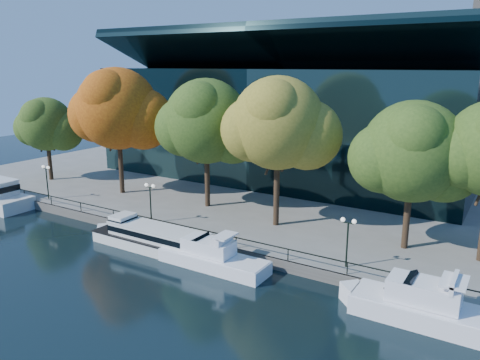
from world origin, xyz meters
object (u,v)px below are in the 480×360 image
Objects in this scene: tree_2 at (207,123)px; lamp_1 at (150,194)px; tour_boat at (151,237)px; tree_0 at (47,125)px; lamp_2 at (348,231)px; lamp_0 at (46,174)px; tree_1 at (118,111)px; cruiser_far at (423,306)px; tree_3 at (279,125)px; cruiser_near at (209,256)px; tree_4 at (415,154)px.

tree_2 is 3.52× the size of lamp_1.
tree_0 is (-27.17, 9.75, 7.39)m from tour_boat.
lamp_2 is (17.28, 3.46, 2.83)m from tour_boat.
lamp_0 is 36.64m from lamp_2.
tour_boat is 5.45m from lamp_1.
tree_2 is at bearing 22.74° from lamp_0.
tree_1 is 14.37m from lamp_1.
cruiser_far is at bearing -4.74° from lamp_0.
cruiser_near is at bearing -98.12° from tree_3.
lamp_2 is (36.64, 0.00, 0.00)m from lamp_0.
tour_boat is at bearing -36.10° from tree_1.
tree_1 reaches higher than cruiser_near.
cruiser_far is at bearing -15.11° from tree_1.
cruiser_near is 0.76× the size of tree_2.
tree_4 is at bearing 63.91° from lamp_2.
tree_0 is 25.27m from lamp_1.
lamp_0 is (-5.67, -6.53, -7.21)m from tree_1.
tree_4 is at bearing 2.54° from tree_3.
cruiser_far is 20.74m from tree_3.
tree_2 reaches higher than cruiser_far.
tree_0 is 2.81× the size of lamp_2.
lamp_0 is at bearing -170.77° from tree_4.
lamp_0 is at bearing 171.70° from cruiser_near.
lamp_0 is at bearing -38.89° from tree_0.
tree_1 is 1.20× the size of tree_4.
cruiser_near is 36.19m from tree_0.
cruiser_near is 2.67× the size of lamp_0.
tour_boat is at bearing -154.11° from tree_4.
tree_2 is at bearing 76.93° from lamp_1.
tour_boat is 3.55× the size of lamp_2.
cruiser_near is 16.83m from tree_2.
tree_2 is (25.79, 1.24, 1.82)m from tree_0.
tree_3 is at bearing 27.72° from lamp_1.
lamp_2 is at bearing 19.89° from cruiser_near.
cruiser_near is 0.74× the size of tree_3.
tree_1 is 34.19m from tree_4.
lamp_2 is at bearing -11.91° from tree_1.
cruiser_far reaches higher than cruiser_near.
tree_0 is 47.62m from tree_4.
cruiser_near is at bearing -21.10° from lamp_1.
tree_1 is at bearing 178.39° from tree_3.
tree_4 is (-3.32, 10.05, 8.17)m from cruiser_far.
cruiser_near is 0.95× the size of cruiser_far.
cruiser_far is 2.80× the size of lamp_2.
tree_4 is 3.17× the size of lamp_1.
tree_0 is 2.81× the size of lamp_1.
tree_4 reaches higher than cruiser_near.
tree_3 is at bearing -1.61° from tree_1.
tree_0 is 11.02m from lamp_0.
cruiser_near is 25.09m from tree_1.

